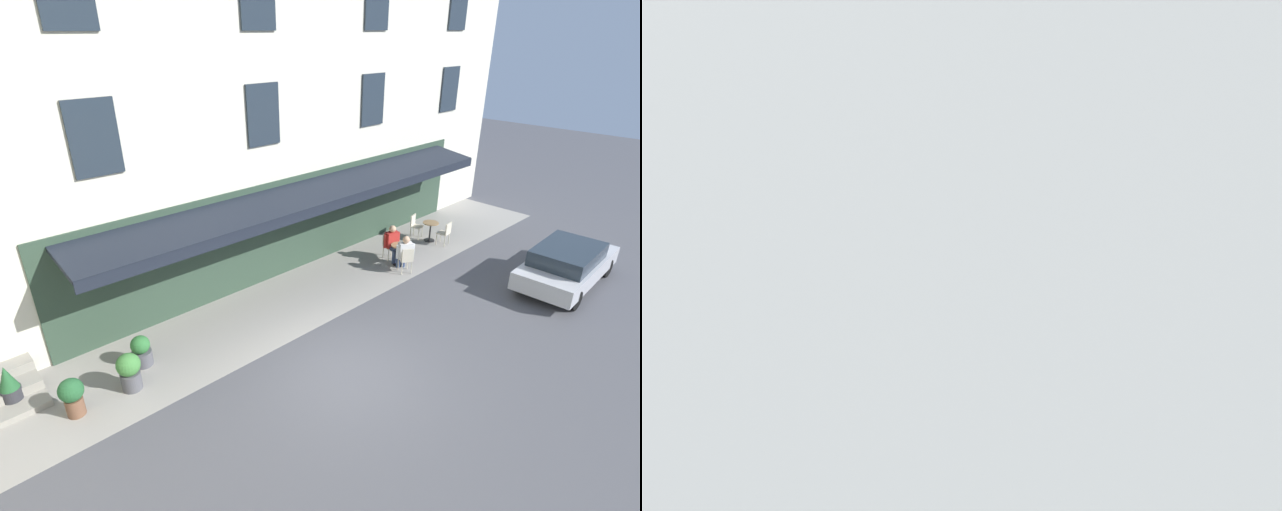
{
  "view_description": "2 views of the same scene",
  "coord_description": "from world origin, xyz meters",
  "views": [
    {
      "loc": [
        6.64,
        6.28,
        7.39
      ],
      "look_at": [
        -2.76,
        -3.78,
        0.86
      ],
      "focal_mm": 26.89,
      "sensor_mm": 36.0,
      "label": 1
    },
    {
      "loc": [
        -14.59,
        -8.12,
        6.14
      ],
      "look_at": [
        -1.61,
        -3.76,
        1.44
      ],
      "focal_mm": 31.62,
      "sensor_mm": 36.0,
      "label": 2
    }
  ],
  "objects": [
    {
      "name": "potted_plant_entrance_right",
      "position": [
        5.12,
        -2.89,
        0.51
      ],
      "size": [
        0.51,
        0.51,
        0.9
      ],
      "color": "brown",
      "rests_on": "ground_plane"
    },
    {
      "name": "potted_plant_mid_terrace",
      "position": [
        3.36,
        -3.53,
        0.39
      ],
      "size": [
        0.48,
        0.48,
        0.8
      ],
      "color": "#4C4C51",
      "rests_on": "ground_plane"
    },
    {
      "name": "ground_plane",
      "position": [
        0.0,
        0.0,
        0.0
      ],
      "size": [
        70.0,
        70.0,
        0.0
      ],
      "primitive_type": "plane",
      "color": "#4C4C51"
    },
    {
      "name": "parked_car_silver",
      "position": [
        -8.25,
        1.72,
        0.71
      ],
      "size": [
        4.37,
        1.99,
        1.33
      ],
      "color": "#B7B7BC",
      "rests_on": "ground_plane"
    },
    {
      "name": "cafe_chair_cream_under_awning",
      "position": [
        -7.86,
        -3.84,
        0.55
      ],
      "size": [
        0.48,
        0.48,
        0.91
      ],
      "color": "beige",
      "rests_on": "ground_plane"
    },
    {
      "name": "cafe_building_facade",
      "position": [
        -4.0,
        -9.49,
        7.49
      ],
      "size": [
        20.0,
        10.7,
        15.0
      ],
      "color": "beige",
      "rests_on": "ground_plane"
    },
    {
      "name": "potted_plant_entrance_left",
      "position": [
        6.01,
        -4.12,
        0.49
      ],
      "size": [
        0.41,
        0.41,
        1.0
      ],
      "color": "#2D2D33",
      "rests_on": "ground_plane"
    },
    {
      "name": "seated_patron_in_red",
      "position": [
        -5.6,
        -3.11,
        0.69
      ],
      "size": [
        0.62,
        0.6,
        1.28
      ],
      "color": "navy",
      "rests_on": "ground_plane"
    },
    {
      "name": "potted_plant_by_steps",
      "position": [
        3.92,
        -2.87,
        0.5
      ],
      "size": [
        0.53,
        0.53,
        0.92
      ],
      "color": "#4C4C51",
      "rests_on": "ground_plane"
    },
    {
      "name": "cafe_chair_cream_corner_right",
      "position": [
        -8.07,
        -2.59,
        0.55
      ],
      "size": [
        0.44,
        0.44,
        0.91
      ],
      "color": "beige",
      "rests_on": "ground_plane"
    },
    {
      "name": "cafe_table_mid_terrace",
      "position": [
        -5.48,
        -2.71,
        0.49
      ],
      "size": [
        0.6,
        0.6,
        0.75
      ],
      "color": "black",
      "rests_on": "ground_plane"
    },
    {
      "name": "cafe_chair_cream_kerbside",
      "position": [
        -5.66,
        -3.32,
        0.55
      ],
      "size": [
        0.5,
        0.5,
        0.91
      ],
      "color": "beige",
      "rests_on": "ground_plane"
    },
    {
      "name": "cafe_table_near_entrance",
      "position": [
        -8.0,
        -3.22,
        0.49
      ],
      "size": [
        0.6,
        0.6,
        0.75
      ],
      "color": "black",
      "rests_on": "ground_plane"
    },
    {
      "name": "cafe_chair_cream_corner_left",
      "position": [
        -5.16,
        -2.17,
        0.55
      ],
      "size": [
        0.55,
        0.55,
        0.91
      ],
      "color": "beige",
      "rests_on": "ground_plane"
    },
    {
      "name": "sidewalk_cafe_terrace",
      "position": [
        -3.25,
        -3.4,
        0.0
      ],
      "size": [
        20.5,
        3.2,
        0.01
      ],
      "primitive_type": "cube",
      "color": "gray",
      "rests_on": "ground_plane"
    },
    {
      "name": "seated_companion_in_white",
      "position": [
        -5.27,
        -2.35,
        0.69
      ],
      "size": [
        0.59,
        0.62,
        1.27
      ],
      "color": "navy",
      "rests_on": "ground_plane"
    }
  ]
}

